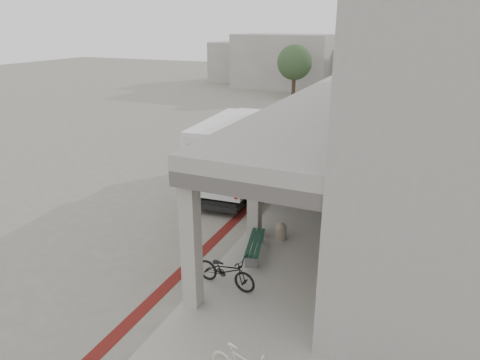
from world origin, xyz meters
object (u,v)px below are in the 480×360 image
at_px(fedex_truck, 240,149).
at_px(bicycle_black, 226,270).
at_px(utility_cabinet, 359,206).
at_px(bench, 255,245).

bearing_deg(fedex_truck, bicycle_black, -73.64).
bearing_deg(utility_cabinet, bicycle_black, -105.57).
relative_size(utility_cabinet, bicycle_black, 0.51).
relative_size(fedex_truck, bench, 3.89).
distance_m(fedex_truck, bench, 6.29).
relative_size(bench, bicycle_black, 1.06).
xyz_separation_m(fedex_truck, bicycle_black, (2.77, -7.28, -1.02)).
distance_m(bench, utility_cabinet, 4.51).
relative_size(bench, utility_cabinet, 2.06).
bearing_deg(bench, bicycle_black, -107.17).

